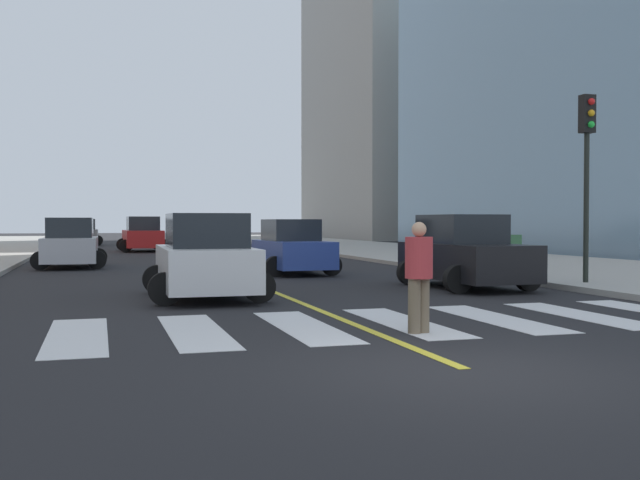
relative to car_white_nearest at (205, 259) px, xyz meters
The scene contains 15 objects.
ground_plane 9.29m from the car_white_nearest, 78.50° to the right, with size 220.00×220.00×0.00m, color black.
sidewalk_kerb_east 17.82m from the car_white_nearest, 37.92° to the left, with size 10.00×120.00×0.15m, color #9E9B93.
crosswalk_paint 5.46m from the car_white_nearest, 69.99° to the right, with size 13.50×4.00×0.01m.
lane_divider_paint 31.01m from the car_white_nearest, 86.59° to the left, with size 0.16×80.00×0.01m, color yellow.
parking_garage_concrete 65.35m from the car_white_nearest, 62.15° to the left, with size 18.00×24.00×28.16m, color #9E9B93.
car_white_nearest is the anchor object (origin of this frame).
car_green_second 32.38m from the car_white_nearest, 83.51° to the left, with size 2.51×3.91×1.72m.
car_blue_third 8.24m from the car_white_nearest, 61.58° to the left, with size 2.66×4.17×1.84m.
car_gray_fourth 40.33m from the car_white_nearest, 94.90° to the left, with size 2.76×4.39×1.95m.
car_silver_fifth 13.21m from the car_white_nearest, 104.81° to the left, with size 2.71×4.29×1.90m.
car_red_sixth 27.74m from the car_white_nearest, 89.76° to the left, with size 2.95×4.65×2.05m.
car_black_seventh 7.04m from the car_white_nearest, ahead, with size 2.81×4.41×1.94m.
traffic_light_near_corner 10.40m from the car_white_nearest, ahead, with size 0.36×0.41×4.95m.
park_bench 14.05m from the car_white_nearest, 32.28° to the left, with size 1.82×0.64×1.12m.
pedestrian_crossing 6.77m from the car_white_nearest, 68.44° to the right, with size 0.43×0.43×1.76m.
Camera 1 is at (-4.16, -7.89, 1.76)m, focal length 41.54 mm.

